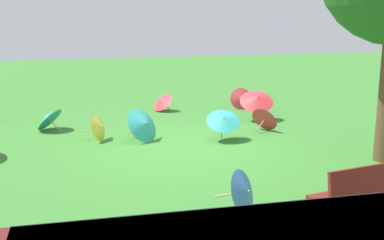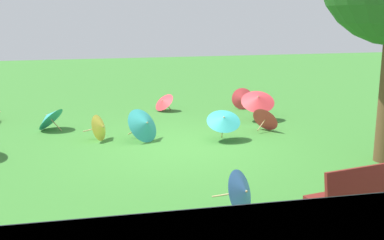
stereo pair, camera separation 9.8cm
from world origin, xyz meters
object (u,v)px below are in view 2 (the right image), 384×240
Objects in this scene: parasol_teal_2 at (49,117)px; parasol_teal_3 at (224,119)px; park_bench at (370,195)px; parasol_red_2 at (266,118)px; parasol_teal_1 at (145,124)px; parasol_blue_1 at (243,192)px; parasol_red_1 at (258,99)px; parasol_red_4 at (243,99)px; parasol_yellow_1 at (101,127)px; parasol_red_5 at (163,101)px.

parasol_teal_2 is 1.08× the size of parasol_teal_3.
parasol_red_2 is (-0.78, -5.17, -0.17)m from park_bench.
parasol_teal_1 reaches higher than parasol_blue_1.
park_bench is 1.62× the size of parasol_red_1.
parasol_red_1 is at bearing 84.26° from parasol_red_4.
parasol_red_4 is 1.00× the size of parasol_yellow_1.
park_bench is 1.62m from parasol_blue_1.
parasol_teal_1 is (2.10, -4.94, -0.09)m from park_bench.
parasol_red_2 is 2.90m from parasol_teal_1.
parasol_blue_1 is (2.51, 6.85, 0.01)m from parasol_red_4.
parasol_teal_2 is (5.11, -0.30, -0.25)m from parasol_red_1.
park_bench reaches higher than parasol_teal_3.
parasol_red_4 is 7.30m from parasol_blue_1.
parasol_red_4 is 3.53m from parasol_teal_3.
parasol_teal_2 is at bearing 26.64° from parasol_red_5.
parasol_blue_1 is at bearing -31.33° from park_bench.
parasol_red_1 is 1.13× the size of parasol_teal_2.
parasol_red_1 is 1.35× the size of parasol_red_2.
parasol_yellow_1 is at bearing 30.80° from parasol_red_4.
park_bench is 5.37m from parasol_teal_1.
parasol_teal_2 reaches higher than parasol_red_5.
parasol_teal_2 is (2.03, -1.54, -0.07)m from parasol_teal_1.
park_bench is 2.57× the size of parasol_yellow_1.
parasol_red_2 reaches higher than parasol_red_5.
parasol_blue_1 is at bearing 87.93° from parasol_red_5.
parasol_teal_3 is 3.52m from parasol_red_5.
parasol_blue_1 reaches higher than parasol_red_4.
parasol_red_4 is at bearing -97.80° from parasol_red_2.
parasol_red_1 is 3.32m from parasol_teal_1.
parasol_blue_1 is (-2.76, 5.64, 0.01)m from parasol_teal_2.
parasol_red_1 is at bearing -98.97° from park_bench.
parasol_teal_2 is 1.68m from parasol_yellow_1.
parasol_teal_2 is 1.33× the size of parasol_blue_1.
park_bench is at bearing 113.07° from parasol_teal_1.
parasol_blue_1 is (-1.63, 4.39, 0.02)m from parasol_yellow_1.
park_bench is 1.83× the size of parasol_teal_2.
parasol_teal_1 is 4.16m from parasol_blue_1.
parasol_yellow_1 is at bearing -0.88° from parasol_red_2.
parasol_teal_2 is at bearing -37.07° from parasol_teal_1.
parasol_red_1 is at bearing -100.89° from parasol_red_2.
parasol_red_5 is (-0.98, -3.05, -0.10)m from parasol_teal_1.
parasol_red_1 reaches higher than parasol_yellow_1.
parasol_teal_1 reaches higher than parasol_teal_2.
parasol_red_1 is at bearing 139.10° from parasol_red_5.
parasol_red_1 reaches higher than parasol_teal_3.
parasol_red_4 is at bearing -166.98° from parasol_teal_2.
parasol_red_5 is (1.90, -2.82, -0.02)m from parasol_red_2.
parasol_yellow_1 is 2.65m from parasol_teal_3.
parasol_blue_1 reaches higher than parasol_teal_2.
parasol_teal_3 is (-1.64, 0.40, 0.10)m from parasol_teal_1.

